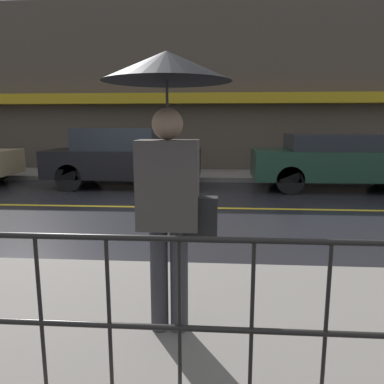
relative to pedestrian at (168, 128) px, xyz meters
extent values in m
plane|color=black|center=(-1.50, 4.98, -1.72)|extent=(80.00, 80.00, 0.00)
cube|color=slate|center=(-1.50, 0.23, -1.65)|extent=(28.00, 2.43, 0.14)
cube|color=slate|center=(-1.50, 9.58, -1.65)|extent=(28.00, 2.15, 0.14)
cube|color=gold|center=(-1.50, 4.98, -1.72)|extent=(25.20, 0.12, 0.01)
cube|color=#4C4238|center=(-1.50, 10.81, 1.25)|extent=(28.00, 0.30, 5.94)
cube|color=#B79319|center=(-1.50, 10.38, 0.88)|extent=(16.80, 0.55, 0.35)
cylinder|color=black|center=(-0.68, -0.73, -1.09)|extent=(0.02, 0.02, 0.98)
cylinder|color=black|center=(-0.26, -0.73, -1.09)|extent=(0.02, 0.02, 0.98)
cylinder|color=black|center=(0.15, -0.73, -1.09)|extent=(0.02, 0.02, 0.98)
cylinder|color=black|center=(0.56, -0.73, -1.09)|extent=(0.02, 0.02, 0.98)
cylinder|color=black|center=(0.98, -0.73, -1.09)|extent=(0.02, 0.02, 0.98)
cylinder|color=#333338|center=(-0.08, 0.00, -1.16)|extent=(0.14, 0.14, 0.83)
cylinder|color=#333338|center=(0.07, 0.00, -1.16)|extent=(0.14, 0.14, 0.83)
cube|color=#47423D|center=(-0.01, 0.00, -0.42)|extent=(0.45, 0.27, 0.66)
sphere|color=#917258|center=(-0.01, 0.00, 0.03)|extent=(0.23, 0.23, 0.23)
cylinder|color=#262628|center=(-0.01, 0.00, -0.05)|extent=(0.02, 0.02, 0.74)
cone|color=black|center=(-0.01, 0.00, 0.42)|extent=(0.92, 0.92, 0.21)
cube|color=black|center=(0.24, 0.00, -0.66)|extent=(0.24, 0.12, 0.30)
cube|color=black|center=(-2.24, 7.49, -1.05)|extent=(4.16, 1.71, 0.74)
cube|color=#1E2328|center=(-2.41, 7.49, -0.38)|extent=(2.17, 1.57, 0.59)
cylinder|color=black|center=(-0.95, 8.23, -1.36)|extent=(0.71, 0.22, 0.71)
cylinder|color=black|center=(-0.95, 6.74, -1.36)|extent=(0.71, 0.22, 0.71)
cylinder|color=black|center=(-3.53, 8.23, -1.36)|extent=(0.71, 0.22, 0.71)
cylinder|color=black|center=(-3.53, 6.74, -1.36)|extent=(0.71, 0.22, 0.71)
cube|color=#193828|center=(3.58, 7.49, -1.04)|extent=(4.57, 1.72, 0.76)
cube|color=#1E2328|center=(3.40, 7.49, -0.45)|extent=(2.38, 1.58, 0.42)
cylinder|color=black|center=(5.00, 8.24, -1.37)|extent=(0.71, 0.22, 0.71)
cylinder|color=black|center=(2.16, 8.24, -1.37)|extent=(0.71, 0.22, 0.71)
cylinder|color=black|center=(2.16, 6.74, -1.37)|extent=(0.71, 0.22, 0.71)
camera|label=1|loc=(0.36, -2.71, 0.03)|focal=35.00mm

